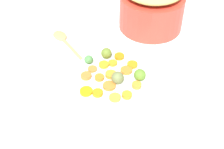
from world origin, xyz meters
TOP-DOWN VIEW (x-y plane):
  - tabletop at (0.00, 0.00)m, footprint 2.40×2.40m
  - serving_bowl_carrots at (0.02, -0.00)m, footprint 0.25×0.25m
  - metal_pot at (0.22, 0.42)m, footprint 0.27×0.27m
  - carrot_slice_0 at (0.02, 0.00)m, footprint 0.04×0.04m
  - carrot_slice_1 at (0.07, 0.02)m, footprint 0.05×0.05m
  - carrot_slice_2 at (0.09, -0.05)m, footprint 0.03×0.03m
  - carrot_slice_3 at (-0.00, 0.05)m, footprint 0.04×0.04m
  - carrot_slice_4 at (-0.03, -0.07)m, footprint 0.04×0.04m
  - carrot_slice_5 at (-0.02, -0.01)m, footprint 0.03×0.03m
  - carrot_slice_6 at (0.01, -0.05)m, footprint 0.05×0.05m
  - carrot_slice_7 at (0.03, 0.06)m, footprint 0.04×0.04m
  - carrot_slice_8 at (0.06, -0.09)m, footprint 0.04×0.04m
  - carrot_slice_9 at (-0.06, 0.00)m, footprint 0.04×0.04m
  - carrot_slice_10 at (-0.04, 0.03)m, footprint 0.03×0.03m
  - carrot_slice_11 at (0.02, -0.09)m, footprint 0.04×0.04m
  - carrot_slice_12 at (-0.06, -0.06)m, footprint 0.04×0.04m
  - carrot_slice_13 at (0.05, 0.09)m, footprint 0.04×0.04m
  - carrot_slice_14 at (0.09, 0.04)m, footprint 0.04×0.04m
  - brussels_sprout_0 at (0.10, -0.02)m, footprint 0.04×0.04m
  - brussels_sprout_1 at (0.04, -0.03)m, footprint 0.04×0.04m
  - brussels_sprout_2 at (0.01, 0.09)m, footprint 0.04×0.04m
  - brussels_sprout_3 at (-0.05, 0.07)m, footprint 0.03×0.03m
  - wooden_spoon at (-0.14, 0.33)m, footprint 0.17×0.27m

SIDE VIEW (x-z plane):
  - tabletop at x=0.00m, z-range 0.00..0.02m
  - wooden_spoon at x=-0.14m, z-range 0.02..0.03m
  - serving_bowl_carrots at x=0.02m, z-range 0.02..0.13m
  - metal_pot at x=0.22m, z-range 0.02..0.16m
  - carrot_slice_10 at x=-0.04m, z-range 0.13..0.13m
  - carrot_slice_7 at x=0.03m, z-range 0.13..0.13m
  - carrot_slice_11 at x=0.02m, z-range 0.13..0.13m
  - carrot_slice_1 at x=0.07m, z-range 0.13..0.13m
  - carrot_slice_6 at x=0.01m, z-range 0.13..0.13m
  - carrot_slice_12 at x=-0.06m, z-range 0.13..0.13m
  - carrot_slice_3 at x=0.00m, z-range 0.13..0.13m
  - carrot_slice_4 at x=-0.03m, z-range 0.13..0.14m
  - carrot_slice_14 at x=0.09m, z-range 0.13..0.14m
  - carrot_slice_13 at x=0.05m, z-range 0.13..0.14m
  - carrot_slice_5 at x=-0.02m, z-range 0.13..0.14m
  - carrot_slice_8 at x=0.06m, z-range 0.13..0.14m
  - carrot_slice_9 at x=-0.06m, z-range 0.13..0.14m
  - carrot_slice_0 at x=0.02m, z-range 0.13..0.14m
  - carrot_slice_2 at x=0.09m, z-range 0.13..0.14m
  - brussels_sprout_3 at x=-0.05m, z-range 0.13..0.15m
  - brussels_sprout_2 at x=0.01m, z-range 0.13..0.16m
  - brussels_sprout_0 at x=0.10m, z-range 0.13..0.16m
  - brussels_sprout_1 at x=0.04m, z-range 0.13..0.16m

